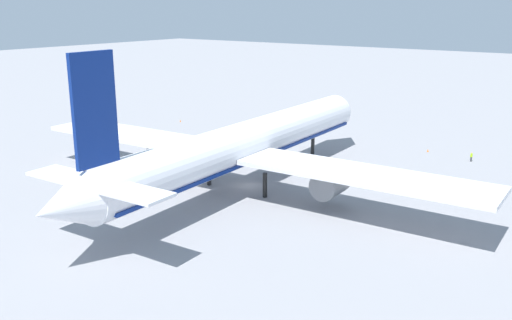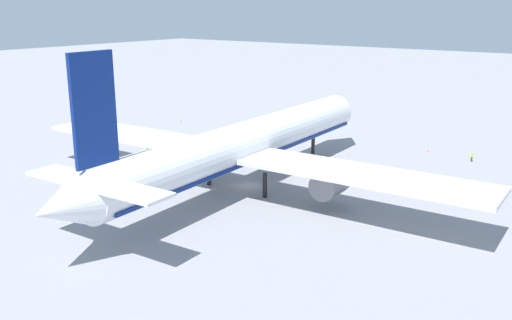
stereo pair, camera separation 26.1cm
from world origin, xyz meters
TOP-DOWN VIEW (x-y plane):
  - ground_plane at (0.00, 0.00)m, footprint 600.00×600.00m
  - airliner at (-1.25, -0.11)m, footprint 76.62×78.25m
  - ground_worker_0 at (36.27, -25.25)m, footprint 0.48×0.48m
  - traffic_cone_0 at (31.30, 44.51)m, footprint 0.36×0.36m
  - traffic_cone_1 at (38.54, -16.23)m, footprint 0.36×0.36m

SIDE VIEW (x-z plane):
  - ground_plane at x=0.00m, z-range 0.00..0.00m
  - traffic_cone_0 at x=31.30m, z-range 0.00..0.55m
  - traffic_cone_1 at x=38.54m, z-range 0.00..0.55m
  - ground_worker_0 at x=36.27m, z-range 0.02..1.80m
  - airliner at x=-1.25m, z-range -4.75..18.74m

